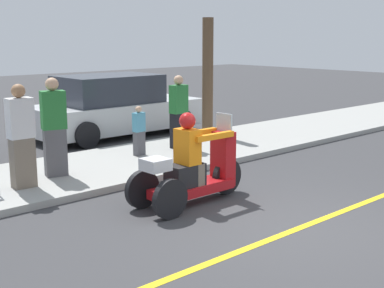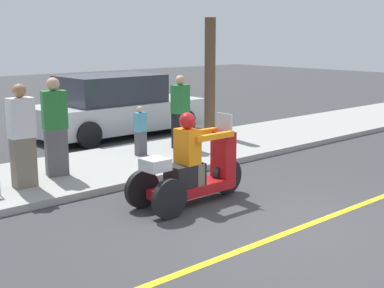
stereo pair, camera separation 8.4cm
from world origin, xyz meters
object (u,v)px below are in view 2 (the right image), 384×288
motorcycle_trike (192,171)px  parked_car_lot_right (116,107)px  spectator_end_of_line (55,129)px  spectator_by_tree (140,132)px  spectator_mid_group (22,138)px  tree_trunk (210,77)px  spectator_with_child (180,113)px

motorcycle_trike → parked_car_lot_right: 6.25m
spectator_end_of_line → spectator_by_tree: bearing=9.2°
spectator_by_tree → spectator_mid_group: size_ratio=0.61×
spectator_end_of_line → parked_car_lot_right: spectator_end_of_line is taller
spectator_by_tree → tree_trunk: tree_trunk is taller
spectator_with_child → tree_trunk: bearing=26.1°
tree_trunk → spectator_with_child: bearing=-153.9°
spectator_by_tree → parked_car_lot_right: (1.26, 2.82, 0.13)m
spectator_mid_group → parked_car_lot_right: size_ratio=0.38×
spectator_by_tree → parked_car_lot_right: bearing=65.8°
motorcycle_trike → parked_car_lot_right: parked_car_lot_right is taller
motorcycle_trike → spectator_end_of_line: 2.83m
spectator_with_child → parked_car_lot_right: spectator_with_child is taller
spectator_with_child → spectator_end_of_line: (-3.26, -0.35, 0.07)m
parked_car_lot_right → spectator_with_child: bearing=-92.9°
parked_car_lot_right → tree_trunk: bearing=-52.1°
spectator_by_tree → tree_trunk: (2.81, 0.84, 0.97)m
motorcycle_trike → spectator_mid_group: bearing=127.9°
motorcycle_trike → spectator_with_child: bearing=52.7°
spectator_mid_group → parked_car_lot_right: 5.44m
spectator_end_of_line → spectator_mid_group: size_ratio=1.03×
spectator_with_child → parked_car_lot_right: bearing=87.1°
motorcycle_trike → spectator_by_tree: (1.14, 2.95, 0.10)m
motorcycle_trike → tree_trunk: (3.94, 3.79, 1.07)m
spectator_with_child → parked_car_lot_right: 2.82m
motorcycle_trike → spectator_with_child: 3.74m
spectator_with_child → tree_trunk: 2.00m
spectator_by_tree → spectator_with_child: bearing=0.5°
spectator_with_child → spectator_mid_group: (-4.03, -0.68, 0.05)m
spectator_by_tree → spectator_end_of_line: spectator_end_of_line is taller
motorcycle_trike → spectator_by_tree: 3.17m
motorcycle_trike → tree_trunk: size_ratio=0.72×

